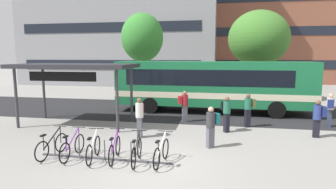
# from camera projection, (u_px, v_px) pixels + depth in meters

# --- Properties ---
(ground) EXTENTS (200.00, 200.00, 0.00)m
(ground) POSITION_uv_depth(u_px,v_px,m) (153.00, 164.00, 9.22)
(ground) COLOR gray
(bus_lane_asphalt) EXTENTS (80.00, 7.20, 0.01)m
(bus_lane_asphalt) POSITION_uv_depth(u_px,v_px,m) (186.00, 111.00, 18.18)
(bus_lane_asphalt) COLOR #232326
(bus_lane_asphalt) RESTS_ON ground
(city_bus) EXTENTS (12.06, 2.73, 3.20)m
(city_bus) POSITION_uv_depth(u_px,v_px,m) (213.00, 84.00, 17.64)
(city_bus) COLOR #196B3D
(city_bus) RESTS_ON ground
(bike_rack) EXTENTS (4.75, 0.14, 0.70)m
(bike_rack) POSITION_uv_depth(u_px,v_px,m) (105.00, 157.00, 9.64)
(bike_rack) COLOR #47474C
(bike_rack) RESTS_ON ground
(parked_bicycle_black_0) EXTENTS (0.52, 1.72, 0.99)m
(parked_bicycle_black_0) POSITION_uv_depth(u_px,v_px,m) (52.00, 146.00, 9.92)
(parked_bicycle_black_0) COLOR black
(parked_bicycle_black_0) RESTS_ON ground
(parked_bicycle_purple_1) EXTENTS (0.52, 1.72, 0.99)m
(parked_bicycle_purple_1) POSITION_uv_depth(u_px,v_px,m) (72.00, 147.00, 9.78)
(parked_bicycle_purple_1) COLOR black
(parked_bicycle_purple_1) RESTS_ON ground
(parked_bicycle_white_2) EXTENTS (0.52, 1.71, 0.99)m
(parked_bicycle_white_2) POSITION_uv_depth(u_px,v_px,m) (93.00, 149.00, 9.57)
(parked_bicycle_white_2) COLOR black
(parked_bicycle_white_2) RESTS_ON ground
(parked_bicycle_purple_3) EXTENTS (0.52, 1.71, 0.99)m
(parked_bicycle_purple_3) POSITION_uv_depth(u_px,v_px,m) (115.00, 149.00, 9.54)
(parked_bicycle_purple_3) COLOR black
(parked_bicycle_purple_3) RESTS_ON ground
(parked_bicycle_black_4) EXTENTS (0.52, 1.72, 0.99)m
(parked_bicycle_black_4) POSITION_uv_depth(u_px,v_px,m) (137.00, 152.00, 9.30)
(parked_bicycle_black_4) COLOR black
(parked_bicycle_black_4) RESTS_ON ground
(parked_bicycle_white_5) EXTENTS (0.52, 1.72, 0.99)m
(parked_bicycle_white_5) POSITION_uv_depth(u_px,v_px,m) (161.00, 153.00, 9.23)
(parked_bicycle_white_5) COLOR black
(parked_bicycle_white_5) RESTS_ON ground
(transit_shelter) EXTENTS (6.04, 3.19, 3.14)m
(transit_shelter) POSITION_uv_depth(u_px,v_px,m) (75.00, 68.00, 14.21)
(transit_shelter) COLOR #38383D
(transit_shelter) RESTS_ON ground
(commuter_red_pack_0) EXTENTS (0.59, 0.46, 1.69)m
(commuter_red_pack_0) POSITION_uv_depth(u_px,v_px,m) (184.00, 104.00, 15.06)
(commuter_red_pack_0) COLOR #565660
(commuter_red_pack_0) RESTS_ON ground
(commuter_olive_pack_1) EXTENTS (0.60, 0.48, 1.69)m
(commuter_olive_pack_1) POSITION_uv_depth(u_px,v_px,m) (249.00, 108.00, 13.93)
(commuter_olive_pack_1) COLOR black
(commuter_olive_pack_1) RESTS_ON ground
(commuter_black_pack_2) EXTENTS (0.52, 0.60, 1.68)m
(commuter_black_pack_2) POSITION_uv_depth(u_px,v_px,m) (226.00, 112.00, 13.03)
(commuter_black_pack_2) COLOR black
(commuter_black_pack_2) RESTS_ON ground
(commuter_navy_pack_3) EXTENTS (0.45, 0.59, 1.70)m
(commuter_navy_pack_3) POSITION_uv_depth(u_px,v_px,m) (330.00, 108.00, 13.96)
(commuter_navy_pack_3) COLOR #2D3851
(commuter_navy_pack_3) RESTS_ON ground
(commuter_teal_pack_4) EXTENTS (0.60, 0.56, 1.62)m
(commuter_teal_pack_4) POSITION_uv_depth(u_px,v_px,m) (211.00, 124.00, 10.80)
(commuter_teal_pack_4) COLOR #565660
(commuter_teal_pack_4) RESTS_ON ground
(commuter_navy_pack_5) EXTENTS (0.56, 0.39, 1.66)m
(commuter_navy_pack_5) POSITION_uv_depth(u_px,v_px,m) (318.00, 116.00, 12.16)
(commuter_navy_pack_5) COLOR black
(commuter_navy_pack_5) RESTS_ON ground
(commuter_maroon_pack_6) EXTENTS (0.37, 0.54, 1.75)m
(commuter_maroon_pack_6) POSITION_uv_depth(u_px,v_px,m) (140.00, 115.00, 12.17)
(commuter_maroon_pack_6) COLOR #565660
(commuter_maroon_pack_6) RESTS_ON ground
(street_tree_0) EXTENTS (3.53, 3.53, 7.12)m
(street_tree_0) POSITION_uv_depth(u_px,v_px,m) (142.00, 38.00, 23.58)
(street_tree_0) COLOR brown
(street_tree_0) RESTS_ON ground
(street_tree_1) EXTENTS (4.72, 4.72, 7.10)m
(street_tree_1) POSITION_uv_depth(u_px,v_px,m) (259.00, 38.00, 22.10)
(street_tree_1) COLOR brown
(street_tree_1) RESTS_ON ground
(building_left_wing) EXTENTS (23.99, 11.97, 21.08)m
(building_left_wing) POSITION_uv_depth(u_px,v_px,m) (124.00, 2.00, 36.91)
(building_left_wing) COLOR gray
(building_left_wing) RESTS_ON ground
(building_right_wing) EXTENTS (20.92, 13.36, 20.62)m
(building_right_wing) POSITION_uv_depth(u_px,v_px,m) (269.00, 9.00, 40.81)
(building_right_wing) COLOR brown
(building_right_wing) RESTS_ON ground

